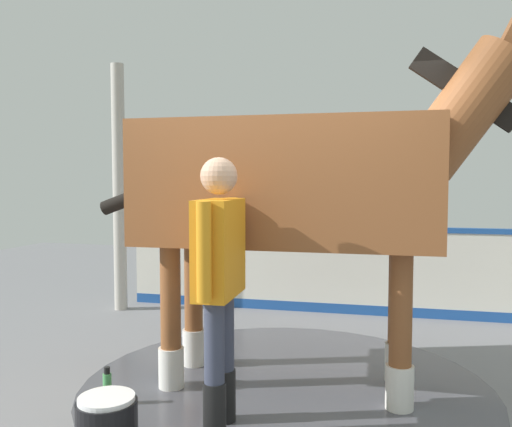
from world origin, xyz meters
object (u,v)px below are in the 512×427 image
Objects in this scene: handler at (219,272)px; bottle_spray at (107,387)px; wash_bucket at (107,421)px; horse at (303,185)px.

handler reaches higher than bottle_spray.
wash_bucket reaches higher than bottle_spray.
handler is 6.42× the size of bottle_spray.
handler is 4.72× the size of wash_bucket.
wash_bucket is at bearing -130.63° from horse.
handler is 1.31m from bottle_spray.
handler reaches higher than wash_bucket.
horse reaches higher than handler.
horse is 9.84× the size of wash_bucket.
bottle_spray is (0.14, 0.92, -0.92)m from handler.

